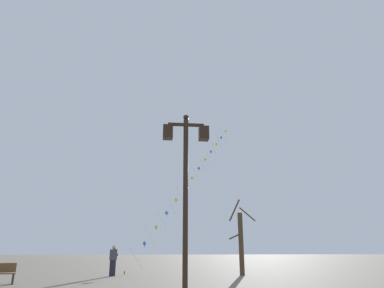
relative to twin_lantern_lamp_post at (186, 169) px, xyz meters
name	(u,v)px	position (x,y,z in m)	size (l,w,h in m)	color
ground_plane	(139,274)	(-1.75, 13.95, -3.61)	(160.00, 160.00, 0.00)	#756B5B
twin_lantern_lamp_post	(186,169)	(0.00, 0.00, 0.00)	(1.32, 0.28, 5.25)	black
kite_train	(191,179)	(2.24, 20.24, 3.90)	(9.70, 13.38, 14.71)	brown
kite_flyer	(113,260)	(-3.22, 11.96, -2.71)	(0.47, 0.59, 1.71)	#1E1E2D
bare_tree	(241,241)	(4.41, 11.74, -1.65)	(1.84, 1.21, 4.52)	#4C3826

